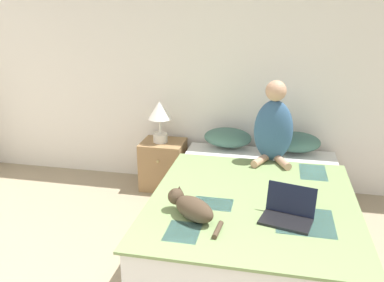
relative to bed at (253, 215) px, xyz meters
name	(u,v)px	position (x,y,z in m)	size (l,w,h in m)	color
wall_back	(196,66)	(-0.71, 1.15, 1.04)	(6.05, 0.05, 2.55)	silver
bed	(253,215)	(0.00, 0.00, 0.00)	(1.55, 2.15, 0.48)	#9E998E
pillow_near	(228,138)	(-0.34, 0.93, 0.35)	(0.49, 0.24, 0.21)	#42665B
pillow_far	(295,142)	(0.34, 0.93, 0.35)	(0.49, 0.24, 0.21)	#42665B
person_sitting	(274,127)	(0.12, 0.66, 0.57)	(0.37, 0.35, 0.76)	#33567A
cat_tabby	(191,207)	(-0.40, -0.57, 0.33)	(0.42, 0.39, 0.18)	#473828
laptop_open	(288,213)	(0.25, -0.46, 0.29)	(0.39, 0.33, 0.22)	black
nightstand	(163,164)	(-1.01, 0.88, 0.02)	(0.44, 0.41, 0.51)	#937047
table_lamp	(160,114)	(-1.04, 0.87, 0.57)	(0.24, 0.24, 0.44)	beige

